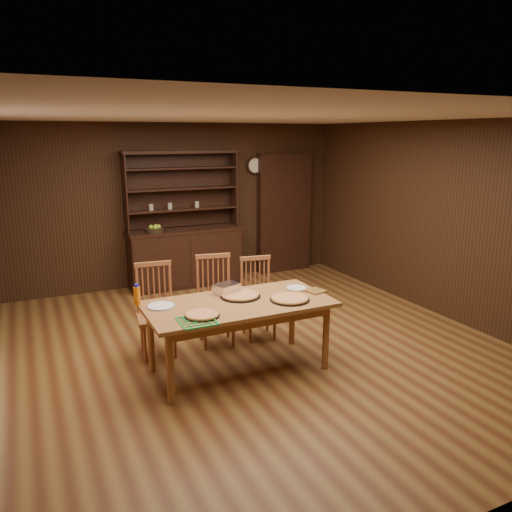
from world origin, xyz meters
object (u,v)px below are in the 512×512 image
china_hutch (185,250)px  chair_left (156,306)px  chair_right (257,295)px  dining_table (239,310)px  juice_bottle (137,295)px  chair_center (215,297)px

china_hutch → chair_left: 2.61m
chair_left → chair_right: (1.24, -0.02, -0.03)m
dining_table → juice_bottle: bearing=159.0°
chair_left → chair_center: chair_center is taller
chair_left → chair_center: 0.71m
dining_table → chair_right: size_ratio=1.94×
chair_right → juice_bottle: bearing=-155.9°
dining_table → chair_right: 0.99m
chair_right → juice_bottle: chair_right is taller
chair_right → dining_table: bearing=-118.0°
chair_center → juice_bottle: chair_center is taller
chair_left → chair_center: bearing=7.6°
chair_right → juice_bottle: size_ratio=4.54×
china_hutch → juice_bottle: (-1.37, -2.82, 0.25)m
chair_left → juice_bottle: (-0.29, -0.44, 0.30)m
chair_left → chair_center: size_ratio=0.99×
chair_center → chair_right: chair_center is taller
chair_left → china_hutch: bearing=72.6°
dining_table → chair_center: (0.05, 0.81, -0.11)m
china_hutch → chair_center: 2.40m
chair_center → dining_table: bearing=-82.9°
chair_left → chair_right: size_ratio=1.06×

